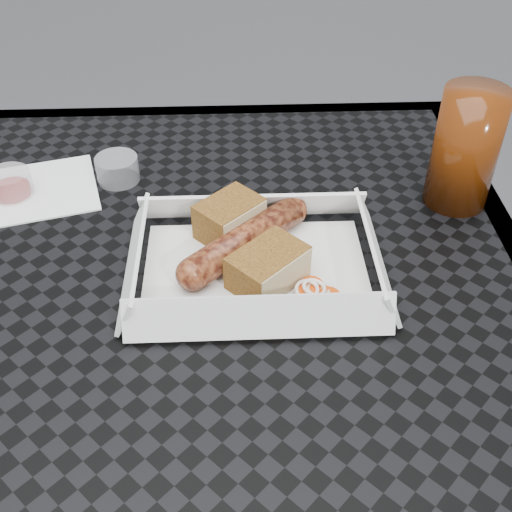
{
  "coord_description": "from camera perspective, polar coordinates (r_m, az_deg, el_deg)",
  "views": [
    {
      "loc": [
        0.1,
        -0.43,
        1.17
      ],
      "look_at": [
        0.11,
        0.03,
        0.78
      ],
      "focal_mm": 45.0,
      "sensor_mm": 36.0,
      "label": 1
    }
  ],
  "objects": [
    {
      "name": "bread_far",
      "position": [
        0.61,
        1.05,
        -1.02
      ],
      "size": [
        0.09,
        0.08,
        0.04
      ],
      "primitive_type": "cube",
      "rotation": [
        0.0,
        0.0,
        0.76
      ],
      "color": "brown",
      "rests_on": "food_tray"
    },
    {
      "name": "bread_near",
      "position": [
        0.67,
        -2.37,
        3.36
      ],
      "size": [
        0.08,
        0.08,
        0.04
      ],
      "primitive_type": "cube",
      "rotation": [
        0.0,
        0.0,
        0.76
      ],
      "color": "brown",
      "rests_on": "food_tray"
    },
    {
      "name": "condiment_cup_sauce",
      "position": [
        0.79,
        -21.04,
        5.95
      ],
      "size": [
        0.05,
        0.05,
        0.03
      ],
      "primitive_type": "cylinder",
      "color": "maroon",
      "rests_on": "patio_table"
    },
    {
      "name": "patio_table",
      "position": [
        0.67,
        -9.83,
        -9.07
      ],
      "size": [
        0.8,
        0.8,
        0.74
      ],
      "color": "black",
      "rests_on": "ground"
    },
    {
      "name": "veg_garnish",
      "position": [
        0.61,
        5.37,
        -3.45
      ],
      "size": [
        0.03,
        0.03,
        0.0
      ],
      "color": "#DB4409",
      "rests_on": "food_tray"
    },
    {
      "name": "napkin",
      "position": [
        0.79,
        -18.38,
        5.63
      ],
      "size": [
        0.15,
        0.15,
        0.0
      ],
      "primitive_type": "cube",
      "rotation": [
        0.0,
        0.0,
        0.26
      ],
      "color": "white",
      "rests_on": "patio_table"
    },
    {
      "name": "bratwurst",
      "position": [
        0.65,
        -0.97,
        1.41
      ],
      "size": [
        0.14,
        0.13,
        0.03
      ],
      "rotation": [
        0.0,
        0.0,
        0.76
      ],
      "color": "brown",
      "rests_on": "food_tray"
    },
    {
      "name": "drink_glass",
      "position": [
        0.73,
        18.13,
        9.04
      ],
      "size": [
        0.07,
        0.07,
        0.13
      ],
      "primitive_type": "cylinder",
      "color": "#4D1E06",
      "rests_on": "patio_table"
    },
    {
      "name": "food_tray",
      "position": [
        0.64,
        -0.04,
        -1.33
      ],
      "size": [
        0.22,
        0.15,
        0.0
      ],
      "primitive_type": "cube",
      "color": "white",
      "rests_on": "patio_table"
    },
    {
      "name": "condiment_cup_empty",
      "position": [
        0.78,
        -12.22,
        7.57
      ],
      "size": [
        0.05,
        0.05,
        0.03
      ],
      "primitive_type": "cylinder",
      "color": "silver",
      "rests_on": "patio_table"
    }
  ]
}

